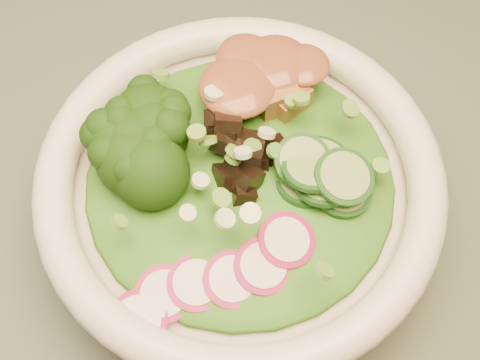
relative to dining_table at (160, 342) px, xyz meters
name	(u,v)px	position (x,y,z in m)	size (l,w,h in m)	color
dining_table	(160,342)	(0.00, 0.00, 0.00)	(1.20, 0.80, 0.75)	black
salad_bowl	(240,194)	(0.09, 0.03, 0.16)	(0.29, 0.29, 0.08)	white
lettuce_bed	(240,179)	(0.09, 0.03, 0.18)	(0.22, 0.22, 0.03)	#1E5C13
broccoli_florets	(143,158)	(0.04, 0.06, 0.19)	(0.08, 0.07, 0.05)	black
radish_slices	(229,273)	(0.05, -0.03, 0.18)	(0.12, 0.04, 0.02)	#970B48
cucumber_slices	(342,185)	(0.15, -0.01, 0.19)	(0.07, 0.07, 0.04)	#95B866
mushroom_heap	(243,152)	(0.10, 0.04, 0.19)	(0.07, 0.07, 0.04)	black
tofu_cubes	(256,91)	(0.13, 0.08, 0.19)	(0.10, 0.06, 0.04)	#AA6A38
peanut_sauce	(256,79)	(0.13, 0.08, 0.20)	(0.07, 0.06, 0.02)	brown
scallion_garnish	(240,161)	(0.09, 0.03, 0.20)	(0.20, 0.20, 0.03)	#67A43A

